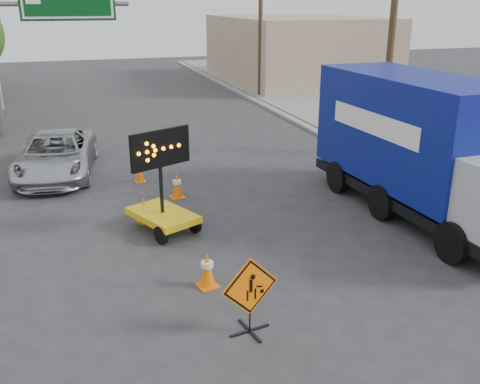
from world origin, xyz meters
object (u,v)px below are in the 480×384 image
construction_sign (250,293)px  pickup_truck (56,155)px  arrow_board (162,209)px  box_truck (422,155)px

construction_sign → pickup_truck: bearing=97.0°
construction_sign → pickup_truck: (-3.33, 10.93, -0.07)m
construction_sign → arrow_board: arrow_board is taller
pickup_truck → box_truck: size_ratio=0.64×
construction_sign → box_truck: bearing=21.9°
construction_sign → pickup_truck: 11.42m
construction_sign → pickup_truck: construction_sign is taller
arrow_board → pickup_truck: (-2.64, 5.86, 0.11)m
arrow_board → construction_sign: bearing=-106.8°
arrow_board → box_truck: 7.26m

